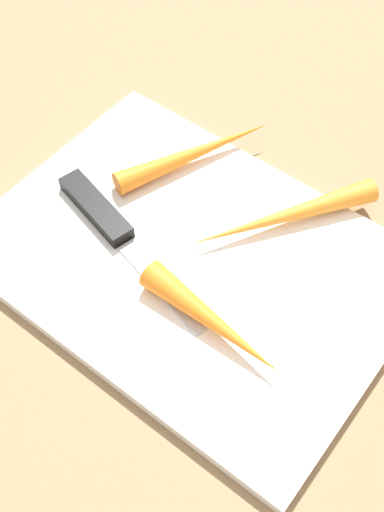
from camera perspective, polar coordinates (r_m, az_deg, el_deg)
name	(u,v)px	position (r m, az deg, el deg)	size (l,w,h in m)	color
ground_plane	(192,264)	(0.58, 0.00, -0.69)	(1.40, 1.40, 0.00)	#8C6D4C
cutting_board	(192,260)	(0.57, 0.00, -0.35)	(0.36, 0.26, 0.01)	white
knife	(104,217)	(0.59, -7.64, 3.38)	(0.20, 0.07, 0.01)	#B7B7BC
carrot_medium	(196,153)	(0.63, 0.31, 8.94)	(0.02, 0.02, 0.17)	orange
carrot_longest	(283,217)	(0.59, 7.90, 3.41)	(0.02, 0.02, 0.18)	orange
carrot_shortest	(212,321)	(0.52, 1.73, -5.63)	(0.03, 0.03, 0.14)	orange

